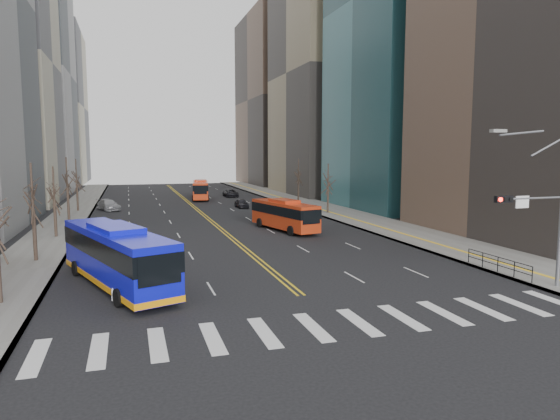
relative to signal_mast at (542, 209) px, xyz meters
name	(u,v)px	position (x,y,z in m)	size (l,w,h in m)	color
ground	(336,325)	(-13.77, -2.00, -4.86)	(220.00, 220.00, 0.00)	black
sidewalk_right	(324,209)	(3.73, 43.00, -4.78)	(7.00, 130.00, 0.15)	slate
sidewalk_left	(68,218)	(-30.27, 43.00, -4.78)	(5.00, 130.00, 0.15)	slate
crosswalk	(336,324)	(-13.77, -2.00, -4.85)	(26.70, 4.00, 0.01)	silver
centerline	(193,206)	(-13.77, 53.00, -4.85)	(0.55, 100.00, 0.01)	gold
office_towers	(181,60)	(-13.64, 66.51, 19.07)	(83.00, 134.00, 58.00)	gray
signal_mast	(542,209)	(0.00, 0.00, 0.00)	(5.37, 0.37, 9.39)	gray
pedestrian_railing	(498,262)	(0.53, 4.00, -4.03)	(0.06, 6.06, 1.02)	black
street_trees	(148,182)	(-20.94, 32.55, 0.02)	(35.20, 47.20, 7.60)	#30251D
blue_bus	(116,254)	(-23.84, 8.20, -2.88)	(7.00, 13.19, 3.77)	#0E12D4
red_bus_near	(284,213)	(-7.61, 25.96, -3.04)	(4.63, 10.47, 3.26)	red
red_bus_far	(200,188)	(-11.17, 62.90, -2.96)	(3.91, 10.92, 3.40)	red
car_white	(128,283)	(-23.21, 6.24, -4.20)	(1.39, 3.99, 1.31)	white
car_dark_mid	(242,203)	(-7.20, 48.23, -4.21)	(1.53, 3.80, 1.30)	black
car_silver	(108,205)	(-25.79, 50.31, -4.11)	(2.08, 5.13, 1.49)	gray
car_dark_far	(231,193)	(-5.20, 66.37, -4.17)	(2.27, 4.92, 1.37)	black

